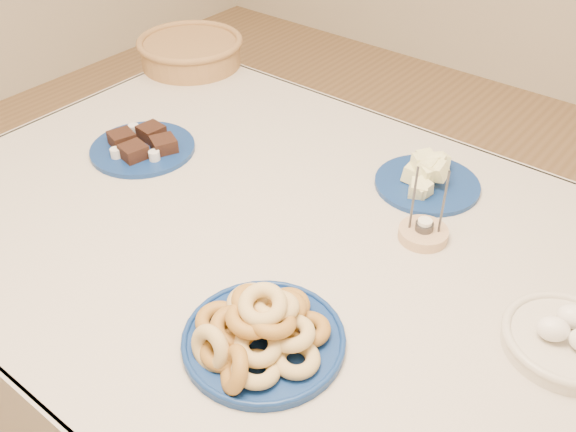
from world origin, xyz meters
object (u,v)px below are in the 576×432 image
Objects in this scene: wicker_basket at (191,50)px; brownie_plate at (142,146)px; melon_plate at (428,177)px; candle_holder at (423,232)px; dining_table at (303,283)px; egg_bowl at (566,339)px; donut_platter at (261,332)px.

brownie_plate is at bearing -58.01° from wicker_basket.
melon_plate is 0.19m from candle_holder.
wicker_basket is at bearing 162.69° from candle_holder.
dining_table is 4.10× the size of wicker_basket.
melon_plate is 0.49m from egg_bowl.
egg_bowl reaches higher than brownie_plate.
melon_plate is 1.63× the size of candle_holder.
wicker_basket is at bearing 121.99° from brownie_plate.
dining_table is 5.97× the size of brownie_plate.
brownie_plate is (-0.62, 0.29, -0.02)m from donut_platter.
donut_platter is at bearing -24.83° from brownie_plate.
candle_holder is at bearing 43.10° from dining_table.
dining_table is 10.38× the size of candle_holder.
candle_holder is (0.69, 0.13, 0.00)m from brownie_plate.
candle_holder is (0.07, 0.41, -0.02)m from donut_platter.
wicker_basket reaches higher than melon_plate.
melon_plate reaches higher than dining_table.
donut_platter is at bearing -88.73° from melon_plate.
egg_bowl is at bearing 6.41° from dining_table.
brownie_plate is at bearing -169.54° from candle_holder.
dining_table is at bearing -136.90° from candle_holder.
brownie_plate is 0.50m from wicker_basket.
wicker_basket is at bearing 162.40° from egg_bowl.
candle_holder reaches higher than brownie_plate.
brownie_plate is 1.06× the size of egg_bowl.
dining_table is at bearing -30.52° from wicker_basket.
candle_holder is at bearing -17.31° from wicker_basket.
melon_plate is at bearing -8.63° from wicker_basket.
egg_bowl is (1.01, 0.02, 0.01)m from brownie_plate.
egg_bowl is (0.40, -0.27, -0.00)m from melon_plate.
melon_plate is 0.94× the size of brownie_plate.
brownie_plate is at bearing 176.06° from dining_table.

